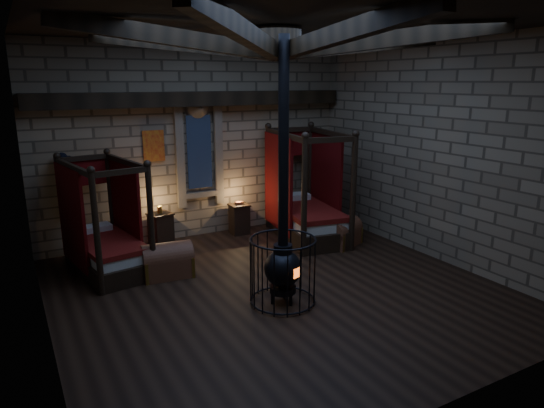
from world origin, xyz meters
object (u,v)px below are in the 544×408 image
bed_left (106,244)px  trunk_right (343,233)px  trunk_left (167,261)px  stove (283,265)px  bed_right (305,211)px

bed_left → trunk_right: 4.79m
bed_left → trunk_left: size_ratio=2.26×
stove → bed_left: bearing=108.6°
stove → trunk_right: bearing=15.6°
bed_left → bed_right: bearing=-10.4°
trunk_right → stove: 3.10m
bed_left → trunk_left: 1.24m
trunk_right → stove: stove is taller
stove → trunk_left: bearing=103.9°
bed_left → stove: 3.50m
trunk_right → bed_right: bearing=90.1°
bed_right → trunk_right: size_ratio=2.55×
bed_right → trunk_left: (-3.42, -0.74, -0.30)m
trunk_left → trunk_right: (3.79, -0.17, -0.02)m
bed_right → trunk_right: bearing=-58.3°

